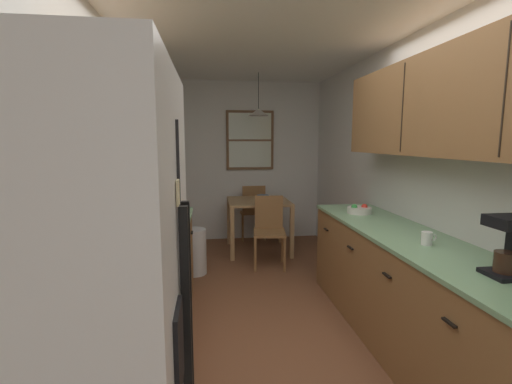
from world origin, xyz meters
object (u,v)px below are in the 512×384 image
Objects in this scene: stove_range at (114,371)px; microwave_over_range at (74,141)px; trash_bin at (195,252)px; refrigerator at (61,383)px; dining_table at (258,208)px; mug_by_coffeemaker at (427,238)px; dining_chair_near at (269,228)px; dining_chair_far at (253,209)px; fruit_bowl at (359,210)px; table_serving_bowl at (263,197)px; storage_canister at (133,236)px.

stove_range is 1.88× the size of microwave_over_range.
stove_range reaches higher than trash_bin.
stove_range is (-0.05, 0.70, -0.44)m from refrigerator.
stove_range reaches higher than dining_table.
microwave_over_range is at bearing 179.97° from stove_range.
stove_range reaches higher than mug_by_coffeemaker.
trash_bin is at bearing -168.75° from dining_chair_near.
dining_chair_far is 3.63m from mug_by_coffeemaker.
dining_chair_near is at bearing -87.34° from dining_chair_far.
mug_by_coffeemaker is 0.47× the size of fruit_bowl.
table_serving_bowl is at bearing 88.01° from dining_chair_near.
dining_chair_near is (0.05, -0.64, -0.14)m from dining_table.
dining_chair_near is 1.27m from dining_chair_far.
microwave_over_range is 3.76m from dining_table.
dining_table is 1.27m from trash_bin.
mug_by_coffeemaker is 3.06m from table_serving_bowl.
dining_chair_near is 4.36× the size of storage_canister.
dining_chair_near is 8.23× the size of mug_by_coffeemaker.
dining_table is at bearing 42.59° from trash_bin.
storage_canister is at bearing -113.98° from table_serving_bowl.
dining_chair_far is (-0.01, 0.63, -0.14)m from dining_table.
microwave_over_range is at bearing 103.00° from refrigerator.
fruit_bowl is (1.96, 1.61, 0.46)m from stove_range.
dining_chair_near is 0.78m from table_serving_bowl.
storage_canister reaches higher than dining_chair_near.
stove_range is at bearing -96.56° from trash_bin.
dining_table is 1.58× the size of trash_bin.
microwave_over_range reaches higher than dining_chair_near.
mug_by_coffeemaker is at bearing -74.82° from dining_table.
fruit_bowl is (1.96, 1.00, -0.07)m from storage_canister.
storage_canister is at bearing -98.75° from trash_bin.
table_serving_bowl is at bearing 103.28° from mug_by_coffeemaker.
dining_table is 0.97× the size of dining_chair_near.
refrigerator is 16.61× the size of mug_by_coffeemaker.
refrigerator is 3.27× the size of trash_bin.
storage_canister reaches higher than stove_range.
trash_bin is at bearing 150.39° from fruit_bowl.
table_serving_bowl is at bearing -81.13° from dining_chair_far.
trash_bin is 5.09× the size of mug_by_coffeemaker.
storage_canister is (-1.20, -2.77, 0.37)m from dining_table.
table_serving_bowl is at bearing 43.28° from trash_bin.
storage_canister is at bearing 79.98° from microwave_over_range.
table_serving_bowl is at bearing 69.94° from stove_range.
fruit_bowl is at bearing -66.56° from dining_table.
mug_by_coffeemaker is (1.97, 0.51, 0.47)m from stove_range.
microwave_over_range reaches higher than storage_canister.
storage_canister is at bearing 90.52° from stove_range.
stove_range reaches higher than dining_chair_near.
trash_bin is (-0.90, -0.82, -0.36)m from dining_table.
microwave_over_range reaches higher than mug_by_coffeemaker.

